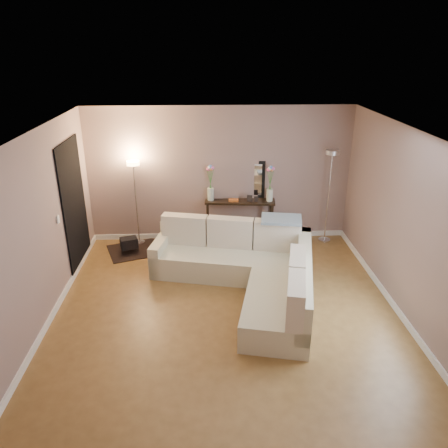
{
  "coord_description": "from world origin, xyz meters",
  "views": [
    {
      "loc": [
        -0.27,
        -5.29,
        3.65
      ],
      "look_at": [
        0.0,
        0.8,
        1.1
      ],
      "focal_mm": 35.0,
      "sensor_mm": 36.0,
      "label": 1
    }
  ],
  "objects_px": {
    "console_table": "(236,217)",
    "floor_lamp_lit": "(135,186)",
    "floor_lamp_unlit": "(330,178)",
    "sectional_sofa": "(248,268)"
  },
  "relations": [
    {
      "from": "console_table",
      "to": "floor_lamp_lit",
      "type": "bearing_deg",
      "value": -177.29
    },
    {
      "from": "floor_lamp_lit",
      "to": "floor_lamp_unlit",
      "type": "height_order",
      "value": "floor_lamp_unlit"
    },
    {
      "from": "floor_lamp_unlit",
      "to": "sectional_sofa",
      "type": "bearing_deg",
      "value": -134.79
    },
    {
      "from": "floor_lamp_lit",
      "to": "floor_lamp_unlit",
      "type": "distance_m",
      "value": 3.66
    },
    {
      "from": "floor_lamp_unlit",
      "to": "console_table",
      "type": "bearing_deg",
      "value": 175.28
    },
    {
      "from": "sectional_sofa",
      "to": "floor_lamp_lit",
      "type": "xyz_separation_m",
      "value": [
        -1.97,
        1.75,
        0.82
      ]
    },
    {
      "from": "console_table",
      "to": "floor_lamp_unlit",
      "type": "bearing_deg",
      "value": -4.72
    },
    {
      "from": "console_table",
      "to": "floor_lamp_lit",
      "type": "xyz_separation_m",
      "value": [
        -1.89,
        -0.09,
        0.7
      ]
    },
    {
      "from": "sectional_sofa",
      "to": "floor_lamp_unlit",
      "type": "height_order",
      "value": "floor_lamp_unlit"
    },
    {
      "from": "console_table",
      "to": "floor_lamp_lit",
      "type": "distance_m",
      "value": 2.02
    }
  ]
}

